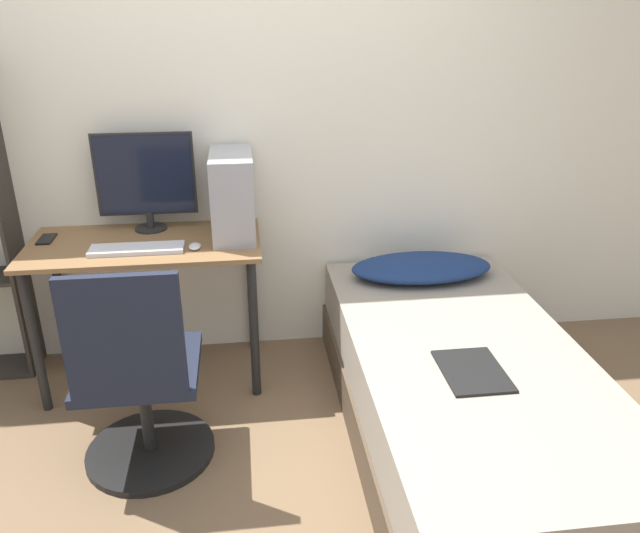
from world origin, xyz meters
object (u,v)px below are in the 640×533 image
(office_chair, at_px, (140,392))
(monitor, at_px, (145,178))
(keyboard, at_px, (137,249))
(pc_tower, at_px, (233,195))
(bed, at_px, (463,396))

(office_chair, bearing_deg, monitor, 91.29)
(keyboard, distance_m, pc_tower, 0.52)
(pc_tower, bearing_deg, bed, -38.65)
(office_chair, bearing_deg, keyboard, 94.80)
(pc_tower, bearing_deg, office_chair, -118.26)
(monitor, bearing_deg, keyboard, -95.47)
(monitor, bearing_deg, office_chair, -88.71)
(bed, bearing_deg, pc_tower, 141.35)
(bed, relative_size, keyboard, 4.65)
(office_chair, xyz_separation_m, monitor, (-0.02, 0.87, 0.65))
(office_chair, distance_m, keyboard, 0.70)
(bed, height_order, keyboard, keyboard)
(office_chair, height_order, monitor, monitor)
(monitor, xyz_separation_m, keyboard, (-0.03, -0.30, -0.25))
(bed, height_order, monitor, monitor)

